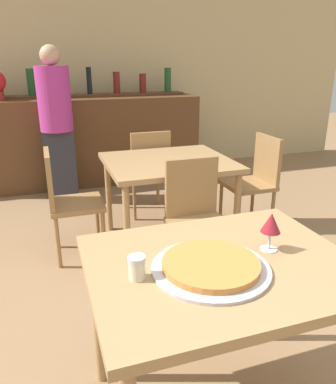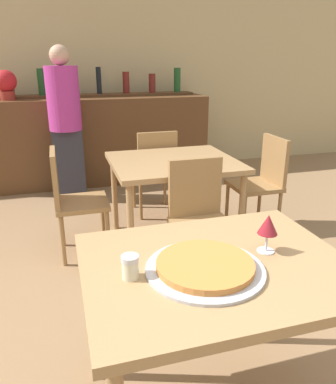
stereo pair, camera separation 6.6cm
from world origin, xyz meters
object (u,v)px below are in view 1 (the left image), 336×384
object	(u,v)px
cheese_shaker	(137,267)
person_standing	(56,121)
chair_far_side_back	(148,167)
wine_glass	(271,224)
pizza_tray	(211,266)
chair_far_side_right	(256,177)
chair_far_side_front	(197,213)
chair_far_side_left	(66,197)

from	to	relation	value
cheese_shaker	person_standing	distance (m)	3.00
chair_far_side_back	cheese_shaker	size ratio (longest dim) A/B	9.93
wine_glass	pizza_tray	bearing A→B (deg)	-166.75
pizza_tray	chair_far_side_right	bearing A→B (deg)	54.06
chair_far_side_right	pizza_tray	world-z (taller)	chair_far_side_right
person_standing	chair_far_side_back	bearing A→B (deg)	-41.90
pizza_tray	chair_far_side_back	bearing A→B (deg)	80.07
chair_far_side_back	chair_far_side_right	world-z (taller)	same
chair_far_side_right	wine_glass	world-z (taller)	wine_glass
chair_far_side_front	chair_far_side_right	size ratio (longest dim) A/B	1.00
chair_far_side_front	pizza_tray	bearing A→B (deg)	-110.43
chair_far_side_left	pizza_tray	xyz separation A→B (m)	(0.42, -1.70, 0.28)
cheese_shaker	wine_glass	world-z (taller)	wine_glass
pizza_tray	cheese_shaker	xyz separation A→B (m)	(-0.27, 0.03, 0.03)
cheese_shaker	person_standing	size ratio (longest dim) A/B	0.05
person_standing	pizza_tray	bearing A→B (deg)	-82.67
chair_far_side_left	person_standing	distance (m)	1.38
chair_far_side_left	person_standing	bearing A→B (deg)	-1.46
chair_far_side_right	person_standing	bearing A→B (deg)	-129.26
chair_far_side_front	person_standing	size ratio (longest dim) A/B	0.53
wine_glass	chair_far_side_left	bearing A→B (deg)	113.55
chair_far_side_back	chair_far_side_left	distance (m)	1.03
chair_far_side_front	wine_glass	distance (m)	1.09
chair_far_side_back	pizza_tray	world-z (taller)	chair_far_side_back
chair_far_side_front	wine_glass	size ratio (longest dim) A/B	5.42
chair_far_side_front	chair_far_side_left	world-z (taller)	same
wine_glass	chair_far_side_back	bearing A→B (deg)	87.04
chair_far_side_front	chair_far_side_left	distance (m)	1.03
chair_far_side_front	chair_far_side_left	size ratio (longest dim) A/B	1.00
chair_far_side_back	chair_far_side_right	xyz separation A→B (m)	(0.83, -0.61, 0.00)
person_standing	wine_glass	distance (m)	3.04
chair_far_side_front	chair_far_side_right	distance (m)	1.03
person_standing	wine_glass	xyz separation A→B (m)	(0.68, -2.96, -0.01)
chair_far_side_left	cheese_shaker	size ratio (longest dim) A/B	9.93
person_standing	chair_far_side_left	bearing A→B (deg)	-91.46
chair_far_side_right	person_standing	distance (m)	2.13
wine_glass	person_standing	bearing A→B (deg)	102.91
chair_far_side_front	person_standing	bearing A→B (deg)	112.27
chair_far_side_front	pizza_tray	xyz separation A→B (m)	(-0.41, -1.09, 0.28)
pizza_tray	chair_far_side_front	bearing A→B (deg)	69.57
pizza_tray	person_standing	world-z (taller)	person_standing
chair_far_side_back	chair_far_side_right	size ratio (longest dim) A/B	1.00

